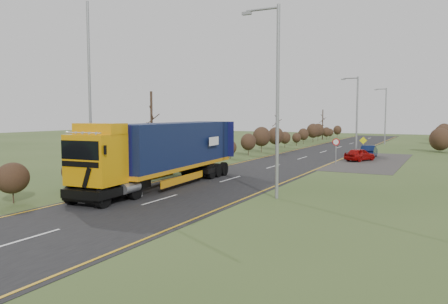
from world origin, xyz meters
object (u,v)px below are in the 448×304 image
at_px(streetlight_near, 275,93).
at_px(car_red_hatchback, 360,155).
at_px(lorry, 165,150).
at_px(speed_sign, 336,146).
at_px(car_blue_sedan, 369,151).

bearing_deg(streetlight_near, car_red_hatchback, 88.42).
xyz_separation_m(lorry, speed_sign, (6.39, 16.62, -0.66)).
xyz_separation_m(lorry, streetlight_near, (7.18, -0.37, 3.25)).
distance_m(lorry, car_blue_sedan, 25.61).
distance_m(lorry, speed_sign, 17.81).
height_order(car_red_hatchback, car_blue_sedan, car_blue_sedan).
bearing_deg(speed_sign, car_blue_sedan, 78.48).
bearing_deg(speed_sign, car_red_hatchback, 69.92).
relative_size(streetlight_near, speed_sign, 4.36).
relative_size(lorry, car_red_hatchback, 4.13).
height_order(lorry, car_blue_sedan, lorry).
bearing_deg(car_blue_sedan, lorry, 69.80).
xyz_separation_m(lorry, car_blue_sedan, (7.95, 24.29, -1.63)).
bearing_deg(speed_sign, streetlight_near, -87.34).
distance_m(lorry, streetlight_near, 7.89).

